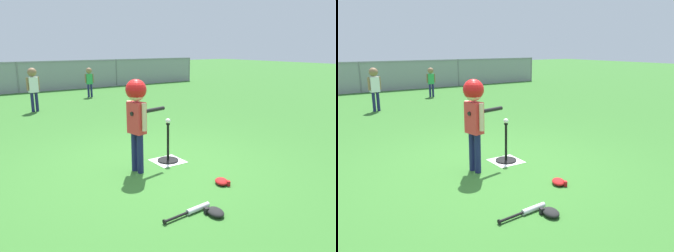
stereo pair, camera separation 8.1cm
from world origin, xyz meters
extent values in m
plane|color=#336B28|center=(0.00, 0.00, 0.00)|extent=(60.00, 60.00, 0.00)
cube|color=white|center=(0.34, 0.14, 0.00)|extent=(0.44, 0.44, 0.01)
cylinder|color=black|center=(0.34, 0.14, 0.01)|extent=(0.32, 0.32, 0.03)
cylinder|color=black|center=(0.34, 0.14, 0.31)|extent=(0.04, 0.04, 0.57)
cylinder|color=black|center=(0.34, 0.14, 0.58)|extent=(0.06, 0.06, 0.02)
sphere|color=white|center=(0.34, 0.14, 0.63)|extent=(0.07, 0.07, 0.07)
cylinder|color=#191E4C|center=(-0.27, 0.08, 0.28)|extent=(0.09, 0.09, 0.55)
cylinder|color=#191E4C|center=(-0.24, -0.04, 0.28)|extent=(0.09, 0.09, 0.55)
cube|color=red|center=(-0.26, 0.02, 0.77)|extent=(0.19, 0.27, 0.43)
cylinder|color=beige|center=(-0.29, 0.17, 0.80)|extent=(0.06, 0.06, 0.37)
cylinder|color=beige|center=(-0.23, -0.13, 0.80)|extent=(0.06, 0.06, 0.37)
sphere|color=beige|center=(-0.26, 0.02, 1.12)|extent=(0.25, 0.25, 0.25)
sphere|color=red|center=(-0.26, 0.02, 1.15)|extent=(0.28, 0.28, 0.28)
cylinder|color=black|center=(-0.05, 0.06, 0.83)|extent=(0.60, 0.17, 0.06)
cylinder|color=#191E4C|center=(1.86, 7.00, 0.22)|extent=(0.07, 0.07, 0.44)
cylinder|color=#191E4C|center=(1.76, 7.02, 0.22)|extent=(0.07, 0.07, 0.44)
cube|color=green|center=(1.81, 7.01, 0.62)|extent=(0.22, 0.16, 0.35)
cylinder|color=#8C6647|center=(1.93, 6.98, 0.64)|extent=(0.05, 0.05, 0.30)
cylinder|color=#8C6647|center=(1.69, 7.03, 0.64)|extent=(0.05, 0.05, 0.30)
sphere|color=#8C6647|center=(1.81, 7.01, 0.90)|extent=(0.20, 0.20, 0.20)
cylinder|color=#191E4C|center=(-0.31, 5.38, 0.26)|extent=(0.08, 0.08, 0.52)
cylinder|color=#191E4C|center=(-0.43, 5.37, 0.26)|extent=(0.08, 0.08, 0.52)
cube|color=white|center=(-0.37, 5.37, 0.72)|extent=(0.25, 0.17, 0.40)
cylinder|color=#8C6647|center=(-0.23, 5.39, 0.75)|extent=(0.06, 0.06, 0.34)
cylinder|color=#8C6647|center=(-0.51, 5.35, 0.75)|extent=(0.06, 0.06, 0.34)
sphere|color=#8C6647|center=(-0.37, 5.37, 1.04)|extent=(0.23, 0.23, 0.23)
cylinder|color=silver|center=(-0.29, -1.34, 0.03)|extent=(0.30, 0.08, 0.06)
cylinder|color=black|center=(-0.59, -1.36, 0.03)|extent=(0.30, 0.05, 0.03)
cylinder|color=black|center=(-0.74, -1.37, 0.03)|extent=(0.02, 0.05, 0.05)
ellipsoid|color=#B21919|center=(0.41, -0.96, 0.04)|extent=(0.25, 0.27, 0.07)
cube|color=#B21919|center=(0.44, -1.05, 0.04)|extent=(0.06, 0.06, 0.06)
ellipsoid|color=black|center=(-0.20, -1.51, 0.04)|extent=(0.20, 0.25, 0.07)
cube|color=black|center=(-0.26, -1.44, 0.04)|extent=(0.05, 0.06, 0.06)
cylinder|color=slate|center=(0.00, 9.45, 0.57)|extent=(0.06, 0.06, 1.15)
cylinder|color=slate|center=(4.00, 9.45, 0.57)|extent=(0.06, 0.06, 1.15)
cylinder|color=slate|center=(8.00, 9.45, 0.57)|extent=(0.06, 0.06, 1.15)
cube|color=gray|center=(0.00, 9.45, 1.09)|extent=(16.00, 0.03, 0.03)
cube|color=gray|center=(0.00, 9.45, 0.57)|extent=(16.00, 0.01, 1.15)
camera|label=1|loc=(-2.37, -3.82, 1.71)|focal=35.55mm
camera|label=2|loc=(-2.30, -3.86, 1.71)|focal=35.55mm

